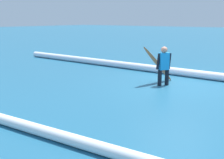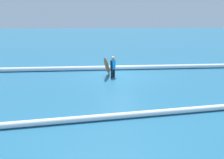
% 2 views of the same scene
% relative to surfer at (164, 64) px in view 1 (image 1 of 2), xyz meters
% --- Properties ---
extents(ground_plane, '(139.55, 139.55, 0.00)m').
position_rel_surfer_xyz_m(ground_plane, '(-0.34, -0.26, -0.75)').
color(ground_plane, '#215F81').
extents(surfer, '(0.36, 0.54, 1.36)m').
position_rel_surfer_xyz_m(surfer, '(0.00, 0.00, 0.00)').
color(surfer, black).
rests_on(surfer, ground_plane).
extents(surfboard, '(0.64, 1.49, 1.39)m').
position_rel_surfer_xyz_m(surfboard, '(0.36, -0.24, -0.07)').
color(surfboard, '#E55926').
rests_on(surfboard, ground_plane).
extents(wave_crest_foreground, '(20.43, 0.81, 0.31)m').
position_rel_surfer_xyz_m(wave_crest_foreground, '(-0.27, -1.98, -0.59)').
color(wave_crest_foreground, white).
rests_on(wave_crest_foreground, ground_plane).
extents(wave_crest_midground, '(23.93, 2.04, 0.23)m').
position_rel_surfer_xyz_m(wave_crest_midground, '(-0.30, 5.53, -0.63)').
color(wave_crest_midground, white).
rests_on(wave_crest_midground, ground_plane).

